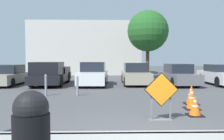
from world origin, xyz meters
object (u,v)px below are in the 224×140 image
object	(u,v)px
parked_car_nearest	(8,76)
trash_bin	(31,130)
traffic_cone_second	(192,98)
parked_car_fifth	(221,75)
parked_car_second	(93,75)
bollard_second	(46,85)
pickup_truck	(50,75)
road_closed_sign	(161,94)
traffic_cone_nearest	(195,106)
bollard_nearest	(77,85)
parked_car_third	(135,75)
traffic_cone_third	(191,95)
parked_car_fourth	(178,75)

from	to	relation	value
parked_car_nearest	trash_bin	world-z (taller)	parked_car_nearest
traffic_cone_second	parked_car_fifth	size ratio (longest dim) A/B	0.18
parked_car_second	bollard_second	bearing A→B (deg)	67.99
pickup_truck	road_closed_sign	bearing A→B (deg)	120.44
pickup_truck	trash_bin	size ratio (longest dim) A/B	4.36
parked_car_nearest	parked_car_fifth	world-z (taller)	parked_car_fifth
traffic_cone_second	parked_car_second	bearing A→B (deg)	118.00
parked_car_nearest	pickup_truck	size ratio (longest dim) A/B	0.86
parked_car_fifth	parked_car_nearest	bearing A→B (deg)	1.00
parked_car_nearest	pickup_truck	xyz separation A→B (m)	(3.00, -0.22, 0.09)
road_closed_sign	parked_car_fifth	size ratio (longest dim) A/B	0.32
parked_car_fifth	road_closed_sign	bearing A→B (deg)	56.30
traffic_cone_second	parked_car_fifth	world-z (taller)	parked_car_fifth
road_closed_sign	traffic_cone_nearest	world-z (taller)	road_closed_sign
bollard_second	pickup_truck	bearing A→B (deg)	101.69
bollard_nearest	traffic_cone_nearest	bearing A→B (deg)	-42.83
parked_car_nearest	traffic_cone_nearest	bearing A→B (deg)	137.59
pickup_truck	parked_car_fifth	xyz separation A→B (m)	(11.99, -0.07, -0.06)
bollard_nearest	parked_car_nearest	bearing A→B (deg)	138.77
bollard_nearest	bollard_second	world-z (taller)	bollard_second
parked_car_second	parked_car_third	world-z (taller)	parked_car_second
traffic_cone_second	traffic_cone_third	xyz separation A→B (m)	(0.31, 0.86, -0.02)
parked_car_nearest	parked_car_fourth	xyz separation A→B (m)	(12.00, -0.23, 0.03)
bollard_nearest	bollard_second	bearing A→B (deg)	180.00
traffic_cone_second	parked_car_nearest	world-z (taller)	parked_car_nearest
road_closed_sign	bollard_nearest	bearing A→B (deg)	124.11
road_closed_sign	parked_car_fifth	distance (m)	11.08
pickup_truck	parked_car_second	xyz separation A→B (m)	(3.00, -0.08, -0.00)
traffic_cone_third	bollard_second	bearing A→B (deg)	161.38
traffic_cone_third	parked_car_third	distance (m)	7.24
parked_car_fifth	trash_bin	size ratio (longest dim) A/B	3.73
traffic_cone_third	parked_car_second	world-z (taller)	parked_car_second
road_closed_sign	parked_car_second	distance (m)	9.32
traffic_cone_nearest	parked_car_fourth	world-z (taller)	parked_car_fourth
parked_car_third	traffic_cone_nearest	bearing A→B (deg)	95.39
traffic_cone_nearest	bollard_nearest	distance (m)	5.78
traffic_cone_nearest	bollard_second	world-z (taller)	bollard_second
parked_car_second	parked_car_third	bearing A→B (deg)	-168.82
road_closed_sign	parked_car_second	world-z (taller)	parked_car_second
traffic_cone_third	pickup_truck	size ratio (longest dim) A/B	0.15
traffic_cone_second	bollard_nearest	size ratio (longest dim) A/B	0.82
pickup_truck	traffic_cone_second	bearing A→B (deg)	131.75
parked_car_second	bollard_nearest	bearing A→B (deg)	85.96
parked_car_third	parked_car_fourth	xyz separation A→B (m)	(3.00, -0.40, -0.03)
parked_car_fourth	bollard_second	bearing A→B (deg)	28.89
trash_bin	parked_car_fourth	bearing A→B (deg)	63.02
traffic_cone_second	pickup_truck	xyz separation A→B (m)	(-6.99, 7.59, 0.34)
traffic_cone_nearest	traffic_cone_third	bearing A→B (deg)	72.10
parked_car_nearest	parked_car_third	world-z (taller)	parked_car_third
road_closed_sign	parked_car_third	bearing A→B (deg)	87.06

